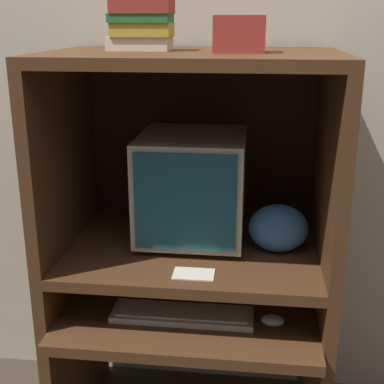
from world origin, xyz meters
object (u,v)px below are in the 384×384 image
at_px(storage_box, 240,34).
at_px(crt_monitor, 192,185).
at_px(keyboard, 182,314).
at_px(mouse, 273,320).
at_px(snack_bag, 278,228).
at_px(book_stack, 141,25).

bearing_deg(storage_box, crt_monitor, 144.10).
height_order(keyboard, storage_box, storage_box).
relative_size(keyboard, storage_box, 3.03).
distance_m(crt_monitor, mouse, 0.54).
distance_m(mouse, snack_bag, 0.31).
xyz_separation_m(crt_monitor, storage_box, (0.16, -0.11, 0.52)).
bearing_deg(crt_monitor, keyboard, -90.52).
height_order(snack_bag, storage_box, storage_box).
relative_size(keyboard, mouse, 6.17).
bearing_deg(crt_monitor, book_stack, -165.04).
relative_size(snack_bag, book_stack, 0.97).
height_order(crt_monitor, book_stack, book_stack).
distance_m(mouse, storage_box, 0.90).
xyz_separation_m(crt_monitor, keyboard, (-0.00, -0.26, -0.37)).
distance_m(snack_bag, book_stack, 0.81).
bearing_deg(mouse, snack_bag, 86.39).
bearing_deg(mouse, book_stack, 153.43).
relative_size(crt_monitor, storage_box, 2.68).
bearing_deg(storage_box, mouse, -48.73).
distance_m(keyboard, storage_box, 0.91).
xyz_separation_m(snack_bag, book_stack, (-0.46, 0.04, 0.66)).
distance_m(crt_monitor, book_stack, 0.57).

